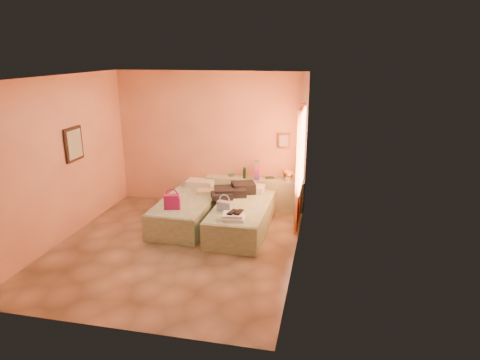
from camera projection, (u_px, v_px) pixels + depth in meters
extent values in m
plane|color=tan|center=(175.00, 247.00, 7.23)|extent=(4.50, 4.50, 0.00)
cube|color=#E8AD7B|center=(210.00, 139.00, 8.93)|extent=(4.00, 0.02, 2.80)
cube|color=#E8AD7B|center=(60.00, 161.00, 7.23)|extent=(0.02, 4.50, 2.80)
cube|color=#E8AD7B|center=(297.00, 174.00, 6.42)|extent=(0.02, 4.50, 2.80)
cube|color=silver|center=(167.00, 77.00, 6.41)|extent=(4.00, 4.50, 0.02)
cube|color=#FFD39E|center=(302.00, 150.00, 7.56)|extent=(0.02, 1.10, 1.40)
cube|color=orange|center=(298.00, 171.00, 7.53)|extent=(0.05, 0.55, 2.20)
cube|color=orange|center=(301.00, 162.00, 8.10)|extent=(0.05, 0.45, 2.20)
cube|color=black|center=(74.00, 144.00, 7.54)|extent=(0.04, 0.50, 0.60)
cube|color=gold|center=(284.00, 141.00, 8.57)|extent=(0.25, 0.04, 0.30)
cube|color=#A7B291|center=(254.00, 193.00, 8.90)|extent=(2.05, 0.30, 0.65)
cube|color=#A4BF9A|center=(188.00, 211.00, 8.16)|extent=(0.93, 2.01, 0.50)
cube|color=#A4BF9A|center=(242.00, 218.00, 7.82)|extent=(0.93, 2.01, 0.50)
cylinder|color=#163D1B|center=(244.00, 173.00, 8.80)|extent=(0.08, 0.08, 0.22)
cube|color=#A41464|center=(257.00, 170.00, 8.67)|extent=(0.11, 0.11, 0.40)
cylinder|color=#457F61|center=(231.00, 175.00, 8.99)|extent=(0.16, 0.16, 0.03)
cube|color=#24442C|center=(270.00, 178.00, 8.81)|extent=(0.20, 0.18, 0.03)
cube|color=silver|center=(288.00, 175.00, 8.57)|extent=(0.24, 0.24, 0.29)
cube|color=#A41464|center=(172.00, 202.00, 7.53)|extent=(0.31, 0.22, 0.26)
cube|color=tan|center=(206.00, 191.00, 8.40)|extent=(0.38, 0.33, 0.06)
cube|color=black|center=(233.00, 191.00, 8.23)|extent=(0.84, 0.84, 0.20)
cube|color=#384B88|center=(224.00, 206.00, 7.45)|extent=(0.28, 0.17, 0.17)
cube|color=white|center=(234.00, 217.00, 7.06)|extent=(0.38, 0.34, 0.10)
cube|color=black|center=(235.00, 212.00, 7.09)|extent=(0.23, 0.27, 0.02)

